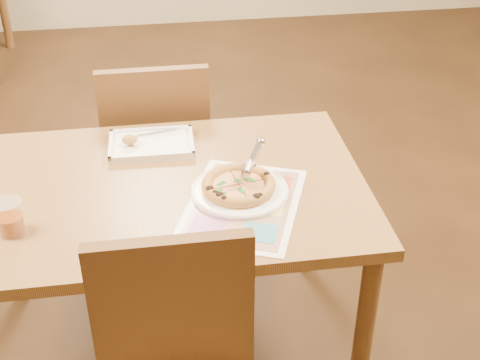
{
  "coord_description": "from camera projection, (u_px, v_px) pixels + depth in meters",
  "views": [
    {
      "loc": [
        -0.02,
        -1.78,
        1.89
      ],
      "look_at": [
        0.24,
        -0.08,
        0.77
      ],
      "focal_mm": 50.0,
      "sensor_mm": 36.0,
      "label": 1
    }
  ],
  "objects": [
    {
      "name": "pizza",
      "position": [
        239.0,
        185.0,
        2.07
      ],
      "size": [
        0.23,
        0.23,
        0.04
      ],
      "rotation": [
        0.0,
        0.0,
        0.18
      ],
      "color": "#C89044",
      "rests_on": "plate"
    },
    {
      "name": "glass_tumbler",
      "position": [
        10.0,
        219.0,
        1.89
      ],
      "size": [
        0.08,
        0.08,
        0.1
      ],
      "rotation": [
        0.0,
        0.0,
        0.39
      ],
      "color": "#89380A",
      "rests_on": "dining_table"
    },
    {
      "name": "plate",
      "position": [
        240.0,
        191.0,
        2.08
      ],
      "size": [
        0.38,
        0.38,
        0.02
      ],
      "primitive_type": "cylinder",
      "rotation": [
        0.0,
        0.0,
        -0.32
      ],
      "color": "white",
      "rests_on": "dining_table"
    },
    {
      "name": "chair_far",
      "position": [
        156.0,
        137.0,
        2.7
      ],
      "size": [
        0.42,
        0.42,
        0.47
      ],
      "rotation": [
        0.0,
        0.0,
        3.14
      ],
      "color": "brown",
      "rests_on": "ground"
    },
    {
      "name": "appetizer_tray",
      "position": [
        150.0,
        145.0,
        2.31
      ],
      "size": [
        0.29,
        0.21,
        0.06
      ],
      "rotation": [
        0.0,
        0.0,
        -0.02
      ],
      "color": "white",
      "rests_on": "dining_table"
    },
    {
      "name": "dining_table",
      "position": [
        163.0,
        208.0,
        2.16
      ],
      "size": [
        1.3,
        0.85,
        0.72
      ],
      "color": "#98683C",
      "rests_on": "ground"
    },
    {
      "name": "menu",
      "position": [
        243.0,
        204.0,
        2.03
      ],
      "size": [
        0.47,
        0.55,
        0.0
      ],
      "primitive_type": "cube",
      "rotation": [
        0.0,
        0.0,
        -0.37
      ],
      "color": "white",
      "rests_on": "dining_table"
    },
    {
      "name": "pizza_cutter",
      "position": [
        251.0,
        162.0,
        2.07
      ],
      "size": [
        0.09,
        0.15,
        0.1
      ],
      "rotation": [
        0.0,
        0.0,
        1.02
      ],
      "color": "silver",
      "rests_on": "pizza"
    }
  ]
}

